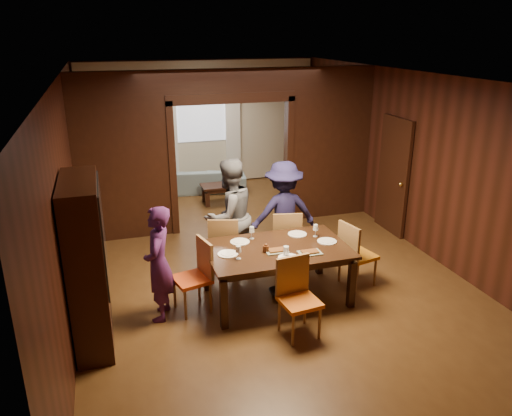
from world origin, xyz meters
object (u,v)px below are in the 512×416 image
object	(u,v)px
chair_far_l	(224,245)
coffee_table	(220,194)
person_purple	(159,264)
person_grey	(229,216)
dining_table	(277,273)
chair_left	(192,277)
sofa	(206,180)
chair_far_r	(285,239)
chair_near	(300,299)
person_navy	(283,213)
chair_right	(358,253)
hutch	(87,264)

from	to	relation	value
chair_far_l	coffee_table	bearing A→B (deg)	-84.97
person_purple	person_grey	xyz separation A→B (m)	(1.18, 1.04, 0.13)
dining_table	chair_left	size ratio (longest dim) A/B	1.97
sofa	chair_far_r	world-z (taller)	chair_far_r
dining_table	chair_left	bearing A→B (deg)	178.41
dining_table	coffee_table	size ratio (longest dim) A/B	2.39
sofa	chair_near	world-z (taller)	chair_near
chair_left	chair_far_l	distance (m)	1.08
chair_far_l	chair_far_r	bearing A→B (deg)	-164.96
sofa	person_grey	bearing A→B (deg)	92.11
person_purple	chair_far_r	size ratio (longest dim) A/B	1.56
sofa	chair_left	size ratio (longest dim) A/B	1.86
chair_far_r	person_navy	bearing A→B (deg)	-88.49
person_navy	chair_right	bearing A→B (deg)	128.42
chair_left	chair_right	world-z (taller)	same
person_navy	chair_far_r	distance (m)	0.41
person_grey	chair_far_l	distance (m)	0.44
person_purple	sofa	xyz separation A→B (m)	(1.65, 5.09, -0.49)
sofa	chair_right	distance (m)	5.18
dining_table	chair_near	size ratio (longest dim) A/B	1.97
person_grey	dining_table	bearing A→B (deg)	86.98
chair_right	chair_left	bearing A→B (deg)	77.26
hutch	person_grey	bearing A→B (deg)	32.91
sofa	chair_near	size ratio (longest dim) A/B	1.86
chair_far_r	chair_near	distance (m)	1.84
chair_near	sofa	bearing A→B (deg)	82.26
chair_left	hutch	world-z (taller)	hutch
person_purple	sofa	world-z (taller)	person_purple
chair_left	chair_right	size ratio (longest dim) A/B	1.00
chair_near	person_purple	bearing A→B (deg)	142.80
chair_left	hutch	size ratio (longest dim) A/B	0.48
chair_right	chair_far_r	size ratio (longest dim) A/B	1.00
person_purple	hutch	xyz separation A→B (m)	(-0.83, -0.26, 0.24)
person_navy	chair_left	size ratio (longest dim) A/B	1.71
person_purple	chair_far_r	distance (m)	2.22
hutch	chair_right	bearing A→B (deg)	4.88
coffee_table	hutch	world-z (taller)	hutch
person_purple	hutch	distance (m)	0.90
chair_far_r	dining_table	bearing A→B (deg)	75.13
person_navy	chair_far_r	xyz separation A→B (m)	(-0.04, -0.22, -0.34)
person_grey	chair_right	xyz separation A→B (m)	(1.66, -0.99, -0.40)
person_purple	dining_table	distance (m)	1.63
person_navy	chair_right	size ratio (longest dim) A/B	1.71
chair_right	person_navy	bearing A→B (deg)	24.26
chair_far_l	sofa	bearing A→B (deg)	-80.71
coffee_table	chair_far_r	world-z (taller)	chair_far_r
coffee_table	hutch	size ratio (longest dim) A/B	0.40
person_purple	hutch	size ratio (longest dim) A/B	0.76
chair_right	dining_table	bearing A→B (deg)	78.91
dining_table	chair_far_r	distance (m)	0.97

